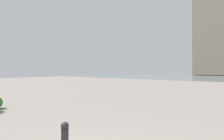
# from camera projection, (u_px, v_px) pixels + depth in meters

# --- Properties ---
(building_slab) EXTENTS (12.16, 11.29, 38.00)m
(building_slab) POSITION_uv_depth(u_px,v_px,m) (217.00, 16.00, 59.27)
(building_slab) COLOR gray
(building_slab) RESTS_ON ground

